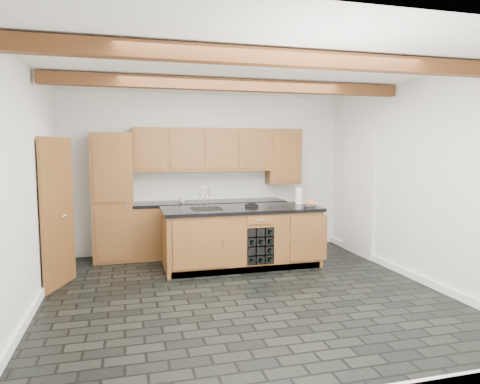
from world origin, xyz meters
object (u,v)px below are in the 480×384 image
(island, at_px, (242,237))
(paper_towel, at_px, (299,196))
(kitchen_scale, at_px, (252,205))
(fruit_bowl, at_px, (310,205))

(island, height_order, paper_towel, paper_towel)
(kitchen_scale, distance_m, fruit_bowl, 0.93)
(island, bearing_deg, fruit_bowl, -9.25)
(island, bearing_deg, paper_towel, 10.47)
(kitchen_scale, relative_size, fruit_bowl, 0.81)
(kitchen_scale, distance_m, paper_towel, 0.90)
(fruit_bowl, height_order, paper_towel, paper_towel)
(paper_towel, bearing_deg, kitchen_scale, -169.33)
(fruit_bowl, relative_size, paper_towel, 0.88)
(paper_towel, bearing_deg, fruit_bowl, -85.01)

